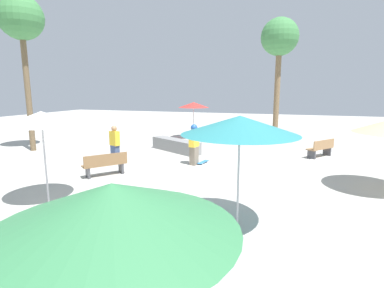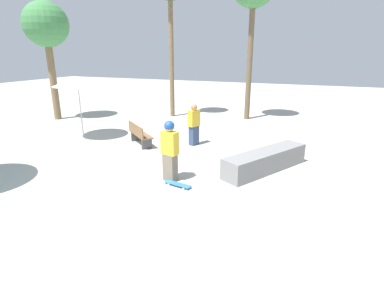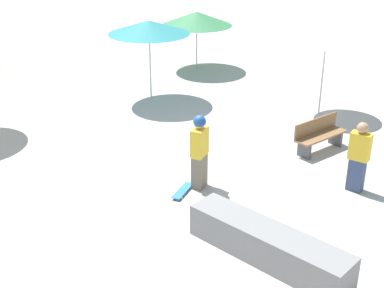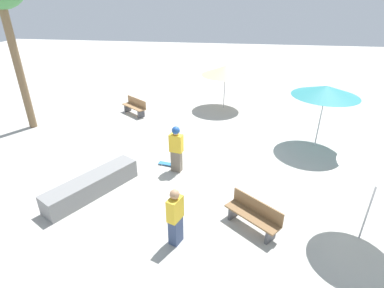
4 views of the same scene
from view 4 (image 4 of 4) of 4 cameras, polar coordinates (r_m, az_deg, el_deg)
ground_plane at (r=11.69m, az=2.70°, el=-2.91°), size 60.00×60.00×0.00m
skater_main at (r=10.52m, az=-3.02°, el=-0.69°), size 0.51×0.35×1.74m
skateboard at (r=11.28m, az=-4.45°, el=-3.83°), size 0.82×0.34×0.07m
concrete_ledge at (r=10.14m, az=-18.46°, el=-7.47°), size 2.19×3.10×0.63m
bench_near at (r=8.48m, az=11.60°, el=-13.12°), size 1.52×1.35×0.85m
bench_far at (r=16.22m, az=-10.84°, el=7.03°), size 1.54×1.32×0.85m
shade_umbrella_teal at (r=12.87m, az=24.15°, el=9.20°), size 2.57×2.57×2.60m
shade_umbrella_tan at (r=16.51m, az=6.37°, el=13.76°), size 2.56×2.56×2.35m
bystander_watching at (r=7.67m, az=-3.20°, el=-13.73°), size 0.39×0.50×1.63m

